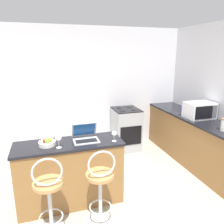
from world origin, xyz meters
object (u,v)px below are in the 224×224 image
object	(u,v)px
bar_stool_near	(50,199)
bar_stool_far	(100,190)
storage_jar	(224,125)
laptop	(85,136)
stove_range	(126,129)
wine_glass_short	(58,139)
fruit_bowl	(47,143)
mug_blue	(183,108)
microwave	(199,110)
wine_glass_tall	(114,134)

from	to	relation	value
bar_stool_near	bar_stool_far	xyz separation A→B (m)	(0.59, 0.00, 0.00)
bar_stool_far	storage_jar	world-z (taller)	storage_jar
laptop	stove_range	distance (m)	1.92
wine_glass_short	fruit_bowl	world-z (taller)	wine_glass_short
stove_range	mug_blue	size ratio (longest dim) A/B	9.11
bar_stool_far	stove_range	world-z (taller)	bar_stool_far
bar_stool_near	storage_jar	size ratio (longest dim) A/B	5.27
mug_blue	microwave	bearing A→B (deg)	-92.82
bar_stool_near	wine_glass_short	distance (m)	0.70
laptop	microwave	world-z (taller)	microwave
wine_glass_short	wine_glass_tall	size ratio (longest dim) A/B	1.17
stove_range	wine_glass_tall	xyz separation A→B (m)	(-0.79, -1.61, 0.56)
stove_range	wine_glass_short	size ratio (longest dim) A/B	5.42
fruit_bowl	storage_jar	bearing A→B (deg)	-4.81
storage_jar	fruit_bowl	size ratio (longest dim) A/B	0.90
mug_blue	wine_glass_tall	xyz separation A→B (m)	(-1.86, -1.13, 0.05)
mug_blue	wine_glass_tall	bearing A→B (deg)	-148.66
wine_glass_tall	stove_range	bearing A→B (deg)	63.96
wine_glass_short	fruit_bowl	distance (m)	0.20
microwave	mug_blue	world-z (taller)	microwave
stove_range	wine_glass_tall	size ratio (longest dim) A/B	6.35
bar_stool_far	mug_blue	xyz separation A→B (m)	(2.16, 1.54, 0.47)
wine_glass_short	wine_glass_tall	bearing A→B (deg)	-0.18
bar_stool_near	laptop	distance (m)	0.92
stove_range	fruit_bowl	world-z (taller)	fruit_bowl
wine_glass_short	storage_jar	bearing A→B (deg)	-2.42
laptop	wine_glass_tall	bearing A→B (deg)	-24.60
mug_blue	fruit_bowl	bearing A→B (deg)	-159.56
mug_blue	laptop	bearing A→B (deg)	-156.47
storage_jar	wine_glass_short	world-z (taller)	storage_jar
bar_stool_near	wine_glass_short	xyz separation A→B (m)	(0.16, 0.41, 0.55)
bar_stool_near	mug_blue	xyz separation A→B (m)	(2.75, 1.54, 0.47)
mug_blue	wine_glass_tall	distance (m)	2.18
storage_jar	wine_glass_short	size ratio (longest dim) A/B	1.15
wine_glass_tall	wine_glass_short	bearing A→B (deg)	179.82
microwave	storage_jar	world-z (taller)	microwave
laptop	fruit_bowl	size ratio (longest dim) A/B	1.58
storage_jar	mug_blue	bearing A→B (deg)	83.73
bar_stool_near	wine_glass_tall	world-z (taller)	wine_glass_tall
bar_stool_far	laptop	world-z (taller)	laptop
laptop	mug_blue	bearing A→B (deg)	23.53
bar_stool_far	mug_blue	distance (m)	2.70
bar_stool_near	storage_jar	distance (m)	2.68
bar_stool_near	wine_glass_tall	distance (m)	1.11
laptop	storage_jar	bearing A→B (deg)	-7.28
wine_glass_short	stove_range	bearing A→B (deg)	46.71
bar_stool_near	bar_stool_far	world-z (taller)	same
laptop	wine_glass_tall	size ratio (longest dim) A/B	2.36
stove_range	fruit_bowl	bearing A→B (deg)	-137.90
microwave	bar_stool_far	bearing A→B (deg)	-154.59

